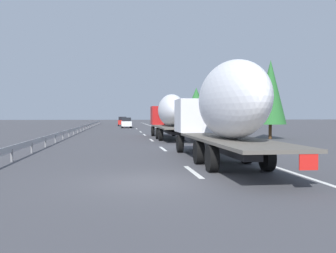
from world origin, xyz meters
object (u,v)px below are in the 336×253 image
at_px(car_red_compact, 122,121).
at_px(road_sign, 174,114).
at_px(truck_trailing, 223,108).
at_px(truck_lead, 169,113).
at_px(car_white_van, 126,123).

xyz_separation_m(car_red_compact, road_sign, (-24.50, -6.99, 1.43)).
bearing_deg(truck_trailing, road_sign, -4.88).
bearing_deg(road_sign, truck_lead, 170.39).
bearing_deg(truck_lead, truck_trailing, 180.00).
relative_size(truck_lead, truck_trailing, 0.96).
xyz_separation_m(truck_trailing, car_red_compact, (60.81, 3.89, -1.56)).
height_order(truck_trailing, car_red_compact, truck_trailing).
relative_size(car_white_van, road_sign, 1.35).
bearing_deg(car_white_van, truck_lead, -173.82).
xyz_separation_m(truck_lead, truck_trailing, (-18.01, 0.00, 0.16)).
distance_m(truck_lead, truck_trailing, 18.01).
distance_m(car_white_van, car_red_compact, 12.08).
xyz_separation_m(car_white_van, road_sign, (-12.44, -6.43, 1.46)).
relative_size(truck_lead, road_sign, 4.02).
distance_m(truck_trailing, car_white_van, 48.89).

